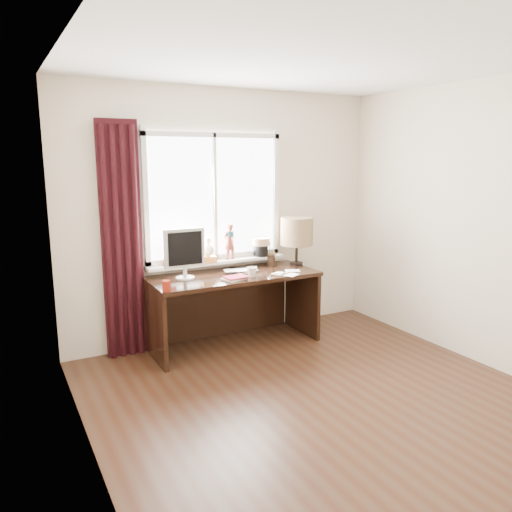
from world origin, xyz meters
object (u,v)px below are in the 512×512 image
laptop (241,271)px  table_lamp (297,232)px  mug (252,272)px  monitor (184,250)px  desk (230,295)px  red_cup (166,286)px

laptop → table_lamp: size_ratio=0.66×
mug → monitor: size_ratio=0.21×
mug → desk: mug is taller
red_cup → monitor: bearing=49.6°
red_cup → monitor: size_ratio=0.20×
desk → monitor: monitor is taller
laptop → monitor: size_ratio=0.70×
desk → laptop: bearing=-21.9°
laptop → red_cup: bearing=-146.3°
table_lamp → monitor: bearing=-179.0°
mug → desk: size_ratio=0.06×
red_cup → monitor: (0.31, 0.36, 0.23)m
desk → table_lamp: table_lamp is taller
laptop → red_cup: (-0.91, -0.35, 0.03)m
laptop → table_lamp: table_lamp is taller
mug → monitor: 0.69m
mug → table_lamp: size_ratio=0.20×
mug → table_lamp: (0.69, 0.27, 0.31)m
mug → red_cup: size_ratio=1.06×
mug → red_cup: mug is taller
monitor → mug: bearing=-21.9°
laptop → red_cup: 0.98m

